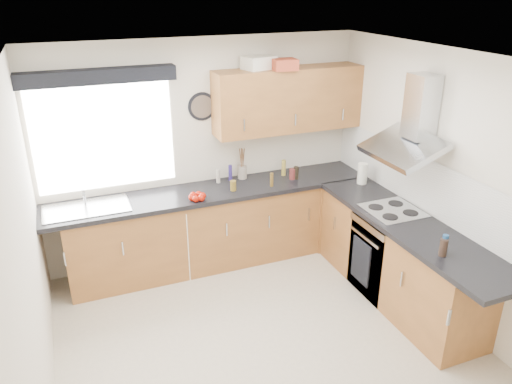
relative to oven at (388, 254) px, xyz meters
name	(u,v)px	position (x,y,z in m)	size (l,w,h in m)	color
ground_plane	(265,341)	(-1.50, -0.30, -0.42)	(3.60, 3.60, 0.00)	beige
ceiling	(268,61)	(-1.50, -0.30, 2.08)	(3.60, 3.60, 0.02)	white
wall_back	(204,152)	(-1.50, 1.50, 0.82)	(3.60, 0.02, 2.50)	silver
wall_front	(405,363)	(-1.50, -2.10, 0.82)	(3.60, 0.02, 2.50)	silver
wall_left	(27,261)	(-3.30, -0.30, 0.82)	(0.02, 3.60, 2.50)	silver
wall_right	(443,186)	(0.30, -0.30, 0.82)	(0.02, 3.60, 2.50)	silver
window	(104,137)	(-2.55, 1.49, 1.12)	(1.40, 0.02, 1.10)	white
window_blind	(97,76)	(-2.55, 1.40, 1.76)	(1.50, 0.18, 0.14)	black
splashback	(420,182)	(0.29, 0.00, 0.75)	(0.01, 3.00, 0.54)	white
base_cab_back	(206,230)	(-1.60, 1.21, 0.01)	(3.00, 0.58, 0.86)	brown
base_cab_corner	(330,208)	(0.00, 1.20, 0.01)	(0.60, 0.60, 0.86)	brown
base_cab_right	(398,260)	(0.01, -0.15, 0.01)	(0.58, 2.10, 0.86)	brown
worktop_back	(213,192)	(-1.50, 1.20, 0.46)	(3.60, 0.62, 0.05)	black
worktop_right	(412,226)	(0.00, -0.30, 0.46)	(0.62, 2.42, 0.05)	black
sink	(86,205)	(-2.83, 1.20, 0.52)	(0.84, 0.46, 0.10)	silver
oven	(388,254)	(0.00, 0.00, 0.00)	(0.56, 0.58, 0.85)	black
hob_plate	(393,211)	(0.00, 0.00, 0.49)	(0.52, 0.52, 0.01)	silver
extractor_hood	(412,126)	(0.10, 0.00, 1.34)	(0.52, 0.78, 0.66)	silver
upper_cabinets	(288,100)	(-0.55, 1.32, 1.38)	(1.70, 0.35, 0.70)	brown
washing_machine	(201,232)	(-1.65, 1.22, -0.02)	(0.55, 0.53, 0.80)	white
wall_clock	(202,107)	(-1.50, 1.48, 1.35)	(0.31, 0.31, 0.04)	black
casserole	(259,63)	(-0.89, 1.38, 1.79)	(0.33, 0.24, 0.14)	white
storage_box	(285,64)	(-0.66, 1.22, 1.78)	(0.25, 0.21, 0.12)	#A93E24
utensil_pot	(242,172)	(-1.08, 1.40, 0.56)	(0.11, 0.11, 0.15)	gray
kitchen_roll	(362,173)	(0.12, 0.75, 0.60)	(0.11, 0.11, 0.24)	white
tomato_cluster	(197,197)	(-1.73, 1.00, 0.52)	(0.16, 0.16, 0.07)	#A51204
jar_0	(230,173)	(-1.23, 1.38, 0.58)	(0.04, 0.04, 0.19)	navy
jar_1	(292,174)	(-0.55, 1.16, 0.55)	(0.07, 0.07, 0.13)	#5B2120
jar_2	(296,173)	(-0.51, 1.15, 0.56)	(0.06, 0.06, 0.15)	black
jar_3	(272,180)	(-0.86, 1.05, 0.56)	(0.04, 0.04, 0.16)	brown
jar_4	(218,176)	(-1.38, 1.37, 0.56)	(0.04, 0.04, 0.16)	#B1A597
jar_5	(284,168)	(-0.60, 1.31, 0.58)	(0.05, 0.05, 0.19)	#A69139
jar_6	(233,186)	(-1.30, 1.10, 0.54)	(0.07, 0.07, 0.11)	brown
bottle_0	(444,245)	(-0.12, -0.86, 0.58)	(0.05, 0.05, 0.18)	navy
bottle_1	(443,247)	(-0.14, -0.87, 0.56)	(0.07, 0.07, 0.15)	#2E2019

